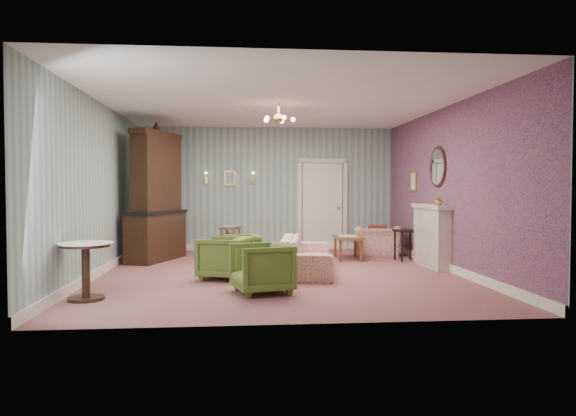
{
  "coord_description": "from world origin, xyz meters",
  "views": [
    {
      "loc": [
        -0.65,
        -9.03,
        1.43
      ],
      "look_at": [
        0.2,
        0.4,
        1.1
      ],
      "focal_mm": 32.91,
      "sensor_mm": 36.0,
      "label": 1
    }
  ],
  "objects": [
    {
      "name": "wingback_chair",
      "position": [
        2.32,
        2.14,
        0.42
      ],
      "size": [
        1.09,
        0.86,
        0.84
      ],
      "primitive_type": "imported",
      "rotation": [
        0.0,
        0.0,
        2.86
      ],
      "color": "#AC4545",
      "rests_on": "floor"
    },
    {
      "name": "floor",
      "position": [
        0.0,
        0.0,
        0.0
      ],
      "size": [
        7.0,
        7.0,
        0.0
      ],
      "primitive_type": "plane",
      "color": "#985B58",
      "rests_on": "ground"
    },
    {
      "name": "olive_chair_b",
      "position": [
        -0.91,
        -0.58,
        0.38
      ],
      "size": [
        0.89,
        0.92,
        0.75
      ],
      "primitive_type": "imported",
      "rotation": [
        0.0,
        0.0,
        -1.91
      ],
      "color": "#556F26",
      "rests_on": "floor"
    },
    {
      "name": "sconce_left",
      "position": [
        -1.45,
        3.44,
        1.7
      ],
      "size": [
        0.16,
        0.12,
        0.3
      ],
      "primitive_type": null,
      "color": "gold",
      "rests_on": "wall_back"
    },
    {
      "name": "framed_print",
      "position": [
        2.97,
        1.75,
        1.6
      ],
      "size": [
        0.04,
        0.34,
        0.42
      ],
      "primitive_type": null,
      "color": "gold",
      "rests_on": "wall_right"
    },
    {
      "name": "chandelier",
      "position": [
        0.0,
        0.0,
        2.63
      ],
      "size": [
        0.56,
        0.56,
        0.36
      ],
      "primitive_type": null,
      "color": "gold",
      "rests_on": "ceiling"
    },
    {
      "name": "wall_right",
      "position": [
        3.0,
        0.0,
        1.45
      ],
      "size": [
        0.0,
        7.0,
        7.0
      ],
      "primitive_type": "plane",
      "rotation": [
        1.57,
        0.0,
        -1.57
      ],
      "color": "gray",
      "rests_on": "ground"
    },
    {
      "name": "sconce_right",
      "position": [
        -0.35,
        3.44,
        1.7
      ],
      "size": [
        0.16,
        0.12,
        0.3
      ],
      "primitive_type": null,
      "color": "gold",
      "rests_on": "wall_back"
    },
    {
      "name": "olive_chair_c",
      "position": [
        -0.63,
        0.77,
        0.33
      ],
      "size": [
        0.71,
        0.74,
        0.66
      ],
      "primitive_type": "imported",
      "rotation": [
        0.0,
        0.0,
        -1.38
      ],
      "color": "#556F26",
      "rests_on": "floor"
    },
    {
      "name": "gilt_mirror_back",
      "position": [
        -0.9,
        3.46,
        1.7
      ],
      "size": [
        0.28,
        0.06,
        0.36
      ],
      "primitive_type": null,
      "color": "gold",
      "rests_on": "wall_back"
    },
    {
      "name": "olive_chair_a",
      "position": [
        -0.37,
        -1.79,
        0.38
      ],
      "size": [
        0.87,
        0.9,
        0.76
      ],
      "primitive_type": "imported",
      "rotation": [
        0.0,
        0.0,
        -1.31
      ],
      "color": "#556F26",
      "rests_on": "floor"
    },
    {
      "name": "sofa_chintz",
      "position": [
        0.48,
        -0.09,
        0.42
      ],
      "size": [
        0.91,
        2.21,
        0.84
      ],
      "primitive_type": "imported",
      "rotation": [
        0.0,
        0.0,
        1.43
      ],
      "color": "#AC4545",
      "rests_on": "floor"
    },
    {
      "name": "pedestal_table",
      "position": [
        -2.65,
        -2.03,
        0.38
      ],
      "size": [
        0.82,
        0.82,
        0.75
      ],
      "primitive_type": null,
      "rotation": [
        0.0,
        0.0,
        0.21
      ],
      "color": "black",
      "rests_on": "floor"
    },
    {
      "name": "mantel_vase",
      "position": [
        2.84,
        0.0,
        1.23
      ],
      "size": [
        0.15,
        0.15,
        0.15
      ],
      "primitive_type": "imported",
      "color": "gold",
      "rests_on": "fireplace"
    },
    {
      "name": "dresser",
      "position": [
        -2.34,
        1.78,
        1.37
      ],
      "size": [
        1.11,
        1.74,
        2.75
      ],
      "primitive_type": null,
      "rotation": [
        0.0,
        0.0,
        -0.36
      ],
      "color": "black",
      "rests_on": "floor"
    },
    {
      "name": "wall_back",
      "position": [
        0.0,
        3.5,
        1.45
      ],
      "size": [
        6.0,
        0.0,
        6.0
      ],
      "primitive_type": "plane",
      "rotation": [
        1.57,
        0.0,
        0.0
      ],
      "color": "gray",
      "rests_on": "ground"
    },
    {
      "name": "ceiling",
      "position": [
        0.0,
        0.0,
        2.9
      ],
      "size": [
        7.0,
        7.0,
        0.0
      ],
      "primitive_type": "plane",
      "rotation": [
        3.14,
        0.0,
        0.0
      ],
      "color": "white",
      "rests_on": "ground"
    },
    {
      "name": "coffee_table",
      "position": [
        1.54,
        1.6,
        0.24
      ],
      "size": [
        0.58,
        0.97,
        0.48
      ],
      "primitive_type": null,
      "rotation": [
        0.0,
        0.0,
        -0.06
      ],
      "color": "brown",
      "rests_on": "floor"
    },
    {
      "name": "oval_mirror",
      "position": [
        2.96,
        0.4,
        1.85
      ],
      "size": [
        0.04,
        0.76,
        0.84
      ],
      "primitive_type": null,
      "color": "white",
      "rests_on": "wall_right"
    },
    {
      "name": "wall_right_floral",
      "position": [
        2.98,
        0.0,
        1.45
      ],
      "size": [
        0.0,
        7.0,
        7.0
      ],
      "primitive_type": "plane",
      "rotation": [
        1.57,
        0.0,
        -1.57
      ],
      "color": "#C26178",
      "rests_on": "ground"
    },
    {
      "name": "door",
      "position": [
        1.3,
        3.46,
        1.08
      ],
      "size": [
        1.12,
        0.12,
        2.16
      ],
      "primitive_type": null,
      "color": "white",
      "rests_on": "floor"
    },
    {
      "name": "wall_left",
      "position": [
        -3.0,
        0.0,
        1.45
      ],
      "size": [
        0.0,
        7.0,
        7.0
      ],
      "primitive_type": "plane",
      "rotation": [
        1.57,
        0.0,
        1.57
      ],
      "color": "gray",
      "rests_on": "ground"
    },
    {
      "name": "burgundy_cushion",
      "position": [
        2.27,
        1.99,
        0.48
      ],
      "size": [
        0.41,
        0.28,
        0.39
      ],
      "primitive_type": "cube",
      "rotation": [
        0.17,
        0.0,
        -0.35
      ],
      "color": "maroon",
      "rests_on": "wingback_chair"
    },
    {
      "name": "wall_front",
      "position": [
        0.0,
        -3.5,
        1.45
      ],
      "size": [
        6.0,
        0.0,
        6.0
      ],
      "primitive_type": "plane",
      "rotation": [
        -1.57,
        0.0,
        0.0
      ],
      "color": "gray",
      "rests_on": "ground"
    },
    {
      "name": "nesting_table",
      "position": [
        -0.89,
        3.04,
        0.31
      ],
      "size": [
        0.51,
        0.57,
        0.63
      ],
      "primitive_type": null,
      "rotation": [
        0.0,
        0.0,
        -0.33
      ],
      "color": "brown",
      "rests_on": "floor"
    },
    {
      "name": "side_table_black",
      "position": [
        2.65,
        1.22,
        0.32
      ],
      "size": [
        0.47,
        0.47,
        0.63
      ],
      "primitive_type": null,
      "rotation": [
        0.0,
        0.0,
        0.13
      ],
      "color": "black",
      "rests_on": "floor"
    },
    {
      "name": "fireplace",
      "position": [
        2.86,
        0.4,
        0.58
      ],
      "size": [
        0.3,
        1.4,
        1.16
      ],
      "primitive_type": null,
      "color": "beige",
      "rests_on": "floor"
    }
  ]
}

